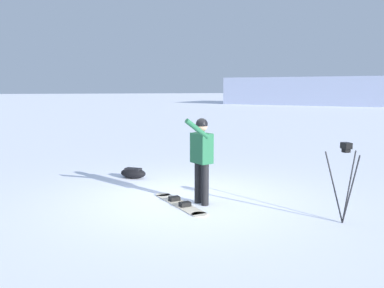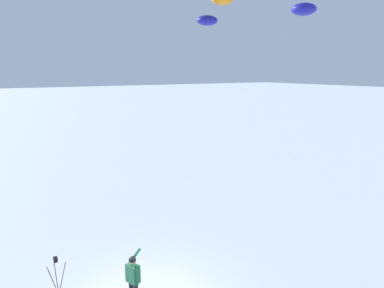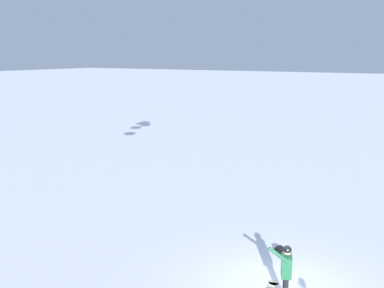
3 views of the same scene
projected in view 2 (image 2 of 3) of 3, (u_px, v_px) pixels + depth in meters
The scene contains 3 objects.
snowboarder at pixel (133, 276), 10.04m from camera, with size 0.61×0.62×1.66m.
traction_kite at pixel (251, 1), 13.49m from camera, with size 2.73×5.36×1.55m.
camera_tripod at pixel (56, 268), 10.49m from camera, with size 0.58×0.51×1.33m.
Camera 2 is at (-3.39, -8.20, 7.04)m, focal length 31.12 mm.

